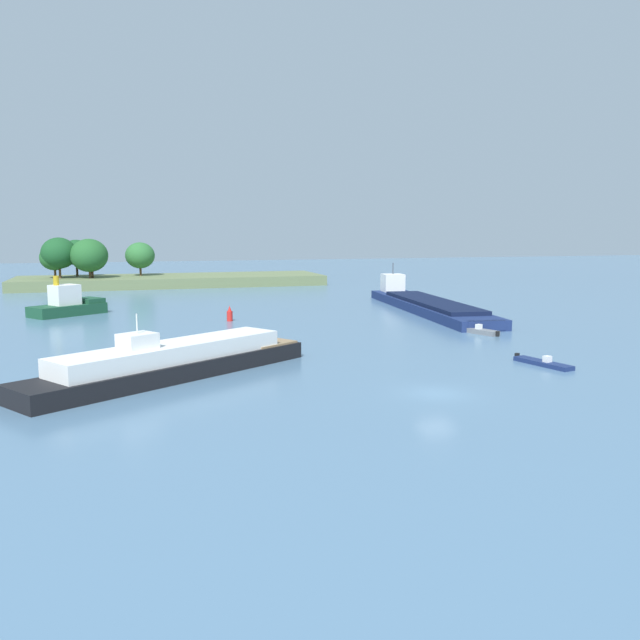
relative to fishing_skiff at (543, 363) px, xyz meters
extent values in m
plane|color=slate|center=(-12.58, -5.95, -0.20)|extent=(400.00, 400.00, 0.00)
cube|color=#66754C|center=(-23.17, 88.58, 0.76)|extent=(59.38, 17.55, 1.94)
cylinder|color=#513823|center=(-44.90, 88.12, 2.61)|extent=(0.44, 0.44, 1.76)
ellipsoid|color=#235B28|center=(-44.90, 88.12, 5.63)|extent=(5.35, 5.35, 4.82)
cylinder|color=#513823|center=(-44.00, 87.53, 2.81)|extent=(0.44, 0.44, 2.15)
ellipsoid|color=#194C23|center=(-44.00, 87.53, 6.49)|extent=(6.50, 6.50, 5.85)
cylinder|color=#513823|center=(-41.23, 92.25, 2.97)|extent=(0.44, 0.44, 2.47)
ellipsoid|color=#194C23|center=(-41.23, 92.25, 6.42)|extent=(5.54, 5.54, 4.99)
cylinder|color=#513823|center=(-38.59, 86.15, 2.50)|extent=(0.44, 0.44, 1.54)
ellipsoid|color=#235B28|center=(-38.59, 86.15, 6.04)|extent=(6.93, 6.93, 6.24)
cylinder|color=#513823|center=(-38.16, 86.78, 2.98)|extent=(0.44, 0.44, 2.49)
ellipsoid|color=#194C23|center=(-38.16, 86.78, 5.71)|extent=(3.70, 3.70, 3.33)
cylinder|color=#513823|center=(-29.21, 90.57, 2.61)|extent=(0.44, 0.44, 1.75)
ellipsoid|color=#2D6B33|center=(-29.21, 90.57, 5.78)|extent=(5.75, 5.75, 5.17)
cube|color=navy|center=(0.01, -0.03, -0.03)|extent=(2.35, 5.50, 0.35)
cube|color=white|center=(0.10, -0.43, 0.40)|extent=(0.69, 0.62, 0.50)
cube|color=black|center=(-0.63, 2.73, 0.08)|extent=(0.37, 0.34, 0.56)
cube|color=navy|center=(7.03, 35.54, 0.39)|extent=(9.86, 37.83, 1.19)
cube|color=#0F1834|center=(6.87, 34.04, 1.24)|extent=(7.77, 26.57, 0.50)
cube|color=white|center=(8.82, 51.94, 2.39)|extent=(3.54, 3.53, 2.80)
cylinder|color=#333338|center=(8.82, 51.94, 4.69)|extent=(0.12, 0.12, 1.80)
cube|color=navy|center=(5.05, 17.34, 0.45)|extent=(4.45, 1.37, 1.07)
cube|color=slate|center=(3.73, 16.03, 0.04)|extent=(2.51, 4.30, 0.50)
cube|color=white|center=(3.63, 16.33, 0.54)|extent=(0.74, 0.67, 0.50)
cube|color=black|center=(4.45, 13.94, 0.08)|extent=(0.39, 0.37, 0.56)
cube|color=black|center=(-29.28, 4.22, 0.45)|extent=(22.52, 16.93, 1.31)
cube|color=white|center=(-29.28, 4.22, 1.76)|extent=(17.74, 13.46, 1.30)
cube|color=white|center=(-31.80, 2.56, 2.96)|extent=(3.09, 2.97, 1.10)
cube|color=#937551|center=(-21.24, 9.52, 1.19)|extent=(5.80, 5.69, 0.16)
cylinder|color=silver|center=(-31.80, 2.56, 4.21)|extent=(0.10, 0.10, 1.40)
cube|color=#19472D|center=(-39.68, 45.32, 0.49)|extent=(9.87, 8.73, 1.38)
cube|color=#19472D|center=(-37.05, 47.26, 1.48)|extent=(4.22, 4.43, 0.60)
cube|color=white|center=(-39.92, 45.15, 2.48)|extent=(4.16, 4.02, 2.60)
cylinder|color=gold|center=(-40.81, 44.49, 4.38)|extent=(0.70, 0.70, 1.20)
cylinder|color=black|center=(-35.84, 48.15, 0.62)|extent=(0.66, 0.74, 0.70)
cylinder|color=red|center=(-20.37, 33.62, 0.40)|extent=(0.70, 0.70, 1.20)
cone|color=red|center=(-20.37, 33.62, 1.35)|extent=(0.49, 0.49, 0.70)
camera|label=1|loc=(-32.59, -44.97, 10.75)|focal=36.74mm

